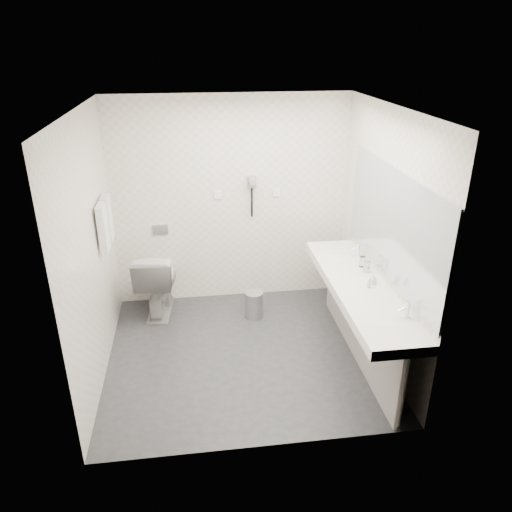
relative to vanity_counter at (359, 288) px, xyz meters
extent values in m
plane|color=#2C2D31|center=(-1.12, 0.20, -0.80)|extent=(2.80, 2.80, 0.00)
plane|color=white|center=(-1.12, 0.20, 1.70)|extent=(2.80, 2.80, 0.00)
plane|color=white|center=(-1.12, 1.50, 0.45)|extent=(2.80, 0.00, 2.80)
plane|color=white|center=(-1.12, -1.10, 0.45)|extent=(2.80, 0.00, 2.80)
plane|color=white|center=(-2.52, 0.20, 0.45)|extent=(0.00, 2.60, 2.60)
plane|color=white|center=(0.27, 0.20, 0.45)|extent=(0.00, 2.60, 2.60)
cube|color=white|center=(0.00, 0.00, 0.00)|extent=(0.55, 2.20, 0.10)
cube|color=#989390|center=(0.02, 0.00, -0.42)|extent=(0.03, 2.15, 0.75)
cylinder|color=silver|center=(0.05, -1.04, -0.42)|extent=(0.06, 0.06, 0.75)
cylinder|color=silver|center=(0.05, 1.04, -0.42)|extent=(0.06, 0.06, 0.75)
cube|color=#B2BCC6|center=(0.26, 0.00, 0.65)|extent=(0.02, 2.20, 1.05)
ellipsoid|color=white|center=(0.00, -0.65, 0.04)|extent=(0.40, 0.31, 0.05)
ellipsoid|color=white|center=(0.00, 0.65, 0.04)|extent=(0.40, 0.31, 0.05)
cylinder|color=silver|center=(0.19, -0.65, 0.12)|extent=(0.04, 0.04, 0.15)
cylinder|color=silver|center=(0.19, 0.65, 0.12)|extent=(0.04, 0.04, 0.15)
imported|color=beige|center=(0.13, -0.02, 0.10)|extent=(0.06, 0.06, 0.10)
imported|color=beige|center=(0.06, -0.08, 0.10)|extent=(0.04, 0.04, 0.10)
cylinder|color=silver|center=(0.15, 0.24, 0.11)|extent=(0.07, 0.07, 0.12)
cylinder|color=silver|center=(0.15, 0.37, 0.11)|extent=(0.08, 0.08, 0.11)
imported|color=white|center=(-2.04, 1.22, -0.40)|extent=(0.53, 0.84, 0.81)
cube|color=#B2B5BA|center=(-1.98, 1.49, 0.15)|extent=(0.18, 0.02, 0.12)
cylinder|color=#B2B5BA|center=(-0.92, 0.93, -0.65)|extent=(0.23, 0.23, 0.31)
cylinder|color=#B2B5BA|center=(-0.92, 0.93, -0.49)|extent=(0.22, 0.22, 0.02)
cylinder|color=silver|center=(-2.47, 0.75, 0.75)|extent=(0.02, 0.62, 0.02)
cube|color=white|center=(-2.46, 0.61, 0.53)|extent=(0.07, 0.24, 0.48)
cube|color=white|center=(-2.46, 0.89, 0.53)|extent=(0.07, 0.24, 0.48)
cube|color=gray|center=(-0.88, 1.47, 0.70)|extent=(0.10, 0.04, 0.14)
cylinder|color=gray|center=(-0.88, 1.40, 0.73)|extent=(0.08, 0.14, 0.08)
cylinder|color=black|center=(-0.88, 1.46, 0.45)|extent=(0.02, 0.02, 0.35)
cube|color=white|center=(-1.27, 1.49, 0.55)|extent=(0.09, 0.02, 0.09)
cube|color=white|center=(-0.57, 1.49, 0.55)|extent=(0.09, 0.02, 0.09)
camera|label=1|loc=(-1.57, -4.07, 2.26)|focal=34.31mm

